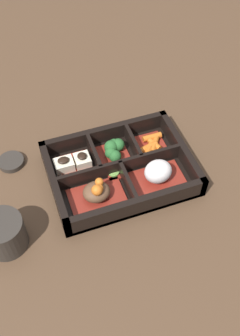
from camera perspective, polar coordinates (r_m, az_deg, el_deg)
name	(u,v)px	position (r m, az deg, el deg)	size (l,w,h in m)	color
ground_plane	(120,175)	(0.85, 0.00, -1.06)	(3.00, 3.00, 0.00)	#4C3523
bento_base	(120,174)	(0.84, 0.00, -0.85)	(0.30, 0.22, 0.01)	black
bento_rim	(120,168)	(0.83, -0.03, 0.07)	(0.30, 0.22, 0.05)	black
bowl_rice	(158,173)	(0.81, 5.52, -0.78)	(0.11, 0.07, 0.06)	maroon
bowl_stew	(97,193)	(0.79, -3.38, -3.61)	(0.11, 0.07, 0.05)	maroon
bowl_carrots	(151,145)	(0.88, 4.55, 3.35)	(0.07, 0.07, 0.02)	maroon
bowl_greens	(114,150)	(0.86, -0.81, 2.58)	(0.07, 0.07, 0.04)	maroon
bowl_tofu	(73,163)	(0.84, -6.83, 0.66)	(0.08, 0.07, 0.04)	maroon
bowl_pickles	(115,171)	(0.84, -0.67, -0.45)	(0.04, 0.04, 0.01)	maroon
tea_cup	(4,233)	(0.76, -16.53, -9.05)	(0.08, 0.08, 0.07)	#2D2823
sauce_dish	(11,162)	(0.90, -15.50, 0.89)	(0.06, 0.06, 0.01)	#2D2823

